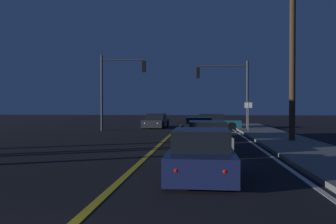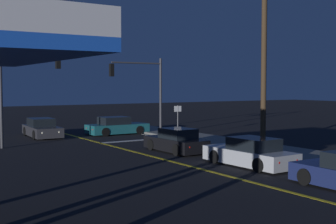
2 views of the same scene
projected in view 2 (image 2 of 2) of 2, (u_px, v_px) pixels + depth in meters
name	position (u px, v px, depth m)	size (l,w,h in m)	color
sidewalk_right	(309.00, 156.00, 23.72)	(3.20, 45.54, 0.15)	slate
lane_line_center	(205.00, 170.00, 20.10)	(0.20, 43.01, 0.01)	gold
lane_line_edge_right	(283.00, 160.00, 22.73)	(0.16, 43.01, 0.01)	silver
stop_bar	(136.00, 140.00, 30.88)	(5.16, 0.50, 0.01)	silver
car_side_waiting_charcoal	(42.00, 129.00, 33.14)	(2.14, 4.80, 1.34)	#2D2D33
car_mid_block_teal	(117.00, 127.00, 34.85)	(4.67, 2.02, 1.34)	#195960
car_lead_oncoming_black	(176.00, 142.00, 25.60)	(1.89, 4.22, 1.34)	black
car_distant_tail_silver	(250.00, 154.00, 21.08)	(2.02, 4.74, 1.34)	#B2B5BA
traffic_signal_near_right	(143.00, 84.00, 33.58)	(4.29, 0.28, 5.77)	#38383D
traffic_signal_far_left	(22.00, 79.00, 27.50)	(3.72, 0.28, 6.18)	#38383D
utility_pole_right	(264.00, 48.00, 26.62)	(1.80, 0.32, 11.48)	#42301E
street_sign_corner	(178.00, 116.00, 32.01)	(0.56, 0.06, 2.34)	slate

